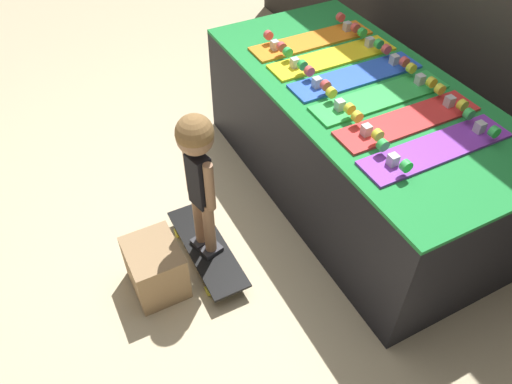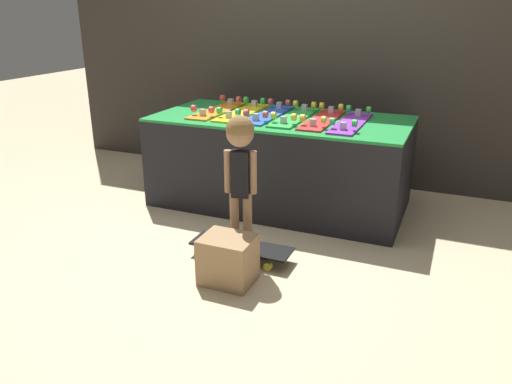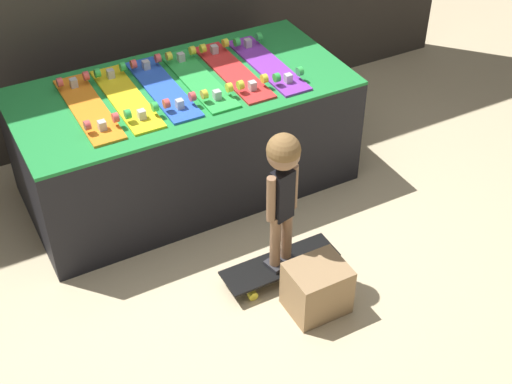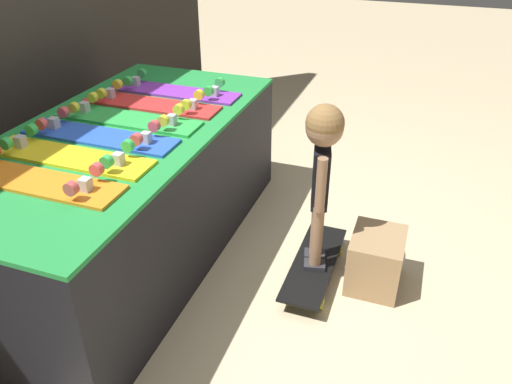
{
  "view_description": "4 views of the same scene",
  "coord_description": "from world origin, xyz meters",
  "px_view_note": "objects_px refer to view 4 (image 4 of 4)",
  "views": [
    {
      "loc": [
        1.72,
        -0.87,
        2.14
      ],
      "look_at": [
        0.15,
        -0.06,
        0.41
      ],
      "focal_mm": 35.0,
      "sensor_mm": 36.0,
      "label": 1
    },
    {
      "loc": [
        1.3,
        -2.93,
        1.52
      ],
      "look_at": [
        0.13,
        -0.15,
        0.39
      ],
      "focal_mm": 35.0,
      "sensor_mm": 36.0,
      "label": 2
    },
    {
      "loc": [
        -1.33,
        -2.71,
        2.82
      ],
      "look_at": [
        0.08,
        -0.11,
        0.44
      ],
      "focal_mm": 50.0,
      "sensor_mm": 36.0,
      "label": 3
    },
    {
      "loc": [
        -1.86,
        -0.72,
        1.68
      ],
      "look_at": [
        0.12,
        -0.01,
        0.43
      ],
      "focal_mm": 35.0,
      "sensor_mm": 36.0,
      "label": 4
    }
  ],
  "objects_px": {
    "skateboard_blue_on_rack": "(99,135)",
    "skateboard_purple_on_rack": "(174,90)",
    "skateboard_orange_on_rack": "(33,179)",
    "skateboard_red_on_rack": "(151,103)",
    "storage_box": "(376,260)",
    "child": "(322,158)",
    "skateboard_on_floor": "(314,264)",
    "skateboard_green_on_rack": "(127,117)",
    "skateboard_yellow_on_rack": "(69,155)"
  },
  "relations": [
    {
      "from": "skateboard_red_on_rack",
      "to": "child",
      "type": "bearing_deg",
      "value": -102.91
    },
    {
      "from": "skateboard_yellow_on_rack",
      "to": "skateboard_on_floor",
      "type": "bearing_deg",
      "value": -66.49
    },
    {
      "from": "skateboard_green_on_rack",
      "to": "storage_box",
      "type": "bearing_deg",
      "value": -88.11
    },
    {
      "from": "skateboard_red_on_rack",
      "to": "storage_box",
      "type": "height_order",
      "value": "skateboard_red_on_rack"
    },
    {
      "from": "skateboard_orange_on_rack",
      "to": "skateboard_blue_on_rack",
      "type": "bearing_deg",
      "value": 0.19
    },
    {
      "from": "skateboard_yellow_on_rack",
      "to": "skateboard_on_floor",
      "type": "height_order",
      "value": "skateboard_yellow_on_rack"
    },
    {
      "from": "skateboard_orange_on_rack",
      "to": "skateboard_yellow_on_rack",
      "type": "height_order",
      "value": "same"
    },
    {
      "from": "skateboard_orange_on_rack",
      "to": "child",
      "type": "height_order",
      "value": "child"
    },
    {
      "from": "skateboard_blue_on_rack",
      "to": "skateboard_purple_on_rack",
      "type": "height_order",
      "value": "same"
    },
    {
      "from": "skateboard_blue_on_rack",
      "to": "skateboard_green_on_rack",
      "type": "bearing_deg",
      "value": -2.61
    },
    {
      "from": "child",
      "to": "skateboard_on_floor",
      "type": "bearing_deg",
      "value": 0.0
    },
    {
      "from": "skateboard_yellow_on_rack",
      "to": "storage_box",
      "type": "xyz_separation_m",
      "value": [
        0.49,
        -1.3,
        -0.59
      ]
    },
    {
      "from": "skateboard_green_on_rack",
      "to": "storage_box",
      "type": "height_order",
      "value": "skateboard_green_on_rack"
    },
    {
      "from": "skateboard_yellow_on_rack",
      "to": "skateboard_green_on_rack",
      "type": "distance_m",
      "value": 0.44
    },
    {
      "from": "skateboard_purple_on_rack",
      "to": "storage_box",
      "type": "distance_m",
      "value": 1.45
    },
    {
      "from": "skateboard_orange_on_rack",
      "to": "child",
      "type": "bearing_deg",
      "value": -56.74
    },
    {
      "from": "child",
      "to": "skateboard_yellow_on_rack",
      "type": "bearing_deg",
      "value": 99.92
    },
    {
      "from": "skateboard_red_on_rack",
      "to": "storage_box",
      "type": "xyz_separation_m",
      "value": [
        -0.18,
        -1.28,
        -0.59
      ]
    },
    {
      "from": "skateboard_yellow_on_rack",
      "to": "skateboard_purple_on_rack",
      "type": "distance_m",
      "value": 0.89
    },
    {
      "from": "skateboard_blue_on_rack",
      "to": "skateboard_red_on_rack",
      "type": "bearing_deg",
      "value": -2.02
    },
    {
      "from": "skateboard_blue_on_rack",
      "to": "skateboard_on_floor",
      "type": "xyz_separation_m",
      "value": [
        0.22,
        -1.01,
        -0.66
      ]
    },
    {
      "from": "skateboard_orange_on_rack",
      "to": "storage_box",
      "type": "height_order",
      "value": "skateboard_orange_on_rack"
    },
    {
      "from": "skateboard_blue_on_rack",
      "to": "storage_box",
      "type": "relative_size",
      "value": 2.52
    },
    {
      "from": "skateboard_red_on_rack",
      "to": "storage_box",
      "type": "relative_size",
      "value": 2.52
    },
    {
      "from": "skateboard_yellow_on_rack",
      "to": "skateboard_red_on_rack",
      "type": "distance_m",
      "value": 0.67
    },
    {
      "from": "skateboard_orange_on_rack",
      "to": "skateboard_purple_on_rack",
      "type": "bearing_deg",
      "value": -1.98
    },
    {
      "from": "skateboard_yellow_on_rack",
      "to": "skateboard_purple_on_rack",
      "type": "xyz_separation_m",
      "value": [
        0.89,
        -0.04,
        0.0
      ]
    },
    {
      "from": "skateboard_red_on_rack",
      "to": "storage_box",
      "type": "distance_m",
      "value": 1.42
    },
    {
      "from": "skateboard_red_on_rack",
      "to": "skateboard_on_floor",
      "type": "relative_size",
      "value": 1.15
    },
    {
      "from": "skateboard_orange_on_rack",
      "to": "skateboard_purple_on_rack",
      "type": "distance_m",
      "value": 1.11
    },
    {
      "from": "skateboard_green_on_rack",
      "to": "skateboard_on_floor",
      "type": "relative_size",
      "value": 1.15
    },
    {
      "from": "skateboard_on_floor",
      "to": "storage_box",
      "type": "xyz_separation_m",
      "value": [
        0.05,
        -0.29,
        0.07
      ]
    },
    {
      "from": "skateboard_on_floor",
      "to": "skateboard_yellow_on_rack",
      "type": "bearing_deg",
      "value": 113.51
    },
    {
      "from": "skateboard_green_on_rack",
      "to": "skateboard_on_floor",
      "type": "distance_m",
      "value": 1.19
    },
    {
      "from": "skateboard_green_on_rack",
      "to": "skateboard_red_on_rack",
      "type": "relative_size",
      "value": 1.0
    },
    {
      "from": "skateboard_purple_on_rack",
      "to": "storage_box",
      "type": "bearing_deg",
      "value": -107.65
    },
    {
      "from": "skateboard_on_floor",
      "to": "child",
      "type": "distance_m",
      "value": 0.6
    },
    {
      "from": "skateboard_purple_on_rack",
      "to": "skateboard_on_floor",
      "type": "height_order",
      "value": "skateboard_purple_on_rack"
    },
    {
      "from": "skateboard_orange_on_rack",
      "to": "child",
      "type": "distance_m",
      "value": 1.2
    },
    {
      "from": "skateboard_on_floor",
      "to": "skateboard_green_on_rack",
      "type": "bearing_deg",
      "value": 89.68
    },
    {
      "from": "skateboard_red_on_rack",
      "to": "skateboard_on_floor",
      "type": "height_order",
      "value": "skateboard_red_on_rack"
    },
    {
      "from": "skateboard_yellow_on_rack",
      "to": "skateboard_blue_on_rack",
      "type": "bearing_deg",
      "value": 0.12
    },
    {
      "from": "skateboard_green_on_rack",
      "to": "skateboard_purple_on_rack",
      "type": "relative_size",
      "value": 1.0
    },
    {
      "from": "skateboard_yellow_on_rack",
      "to": "skateboard_green_on_rack",
      "type": "relative_size",
      "value": 1.0
    },
    {
      "from": "skateboard_green_on_rack",
      "to": "skateboard_purple_on_rack",
      "type": "xyz_separation_m",
      "value": [
        0.44,
        -0.03,
        0.0
      ]
    },
    {
      "from": "skateboard_on_floor",
      "to": "skateboard_purple_on_rack",
      "type": "bearing_deg",
      "value": 65.1
    },
    {
      "from": "skateboard_blue_on_rack",
      "to": "storage_box",
      "type": "height_order",
      "value": "skateboard_blue_on_rack"
    },
    {
      "from": "skateboard_on_floor",
      "to": "child",
      "type": "bearing_deg",
      "value": 0.0
    },
    {
      "from": "skateboard_orange_on_rack",
      "to": "skateboard_red_on_rack",
      "type": "xyz_separation_m",
      "value": [
        0.89,
        -0.01,
        0.0
      ]
    },
    {
      "from": "skateboard_on_floor",
      "to": "storage_box",
      "type": "distance_m",
      "value": 0.3
    }
  ]
}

